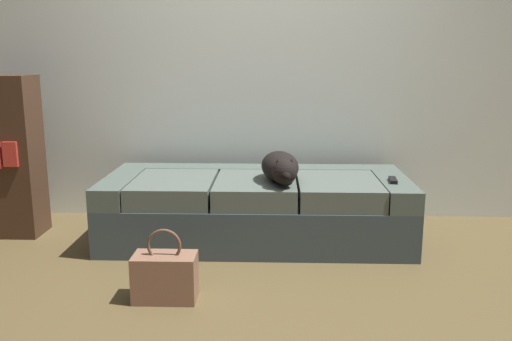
{
  "coord_description": "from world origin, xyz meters",
  "views": [
    {
      "loc": [
        0.11,
        -2.53,
        1.23
      ],
      "look_at": [
        0.0,
        0.95,
        0.49
      ],
      "focal_mm": 38.04,
      "sensor_mm": 36.0,
      "label": 1
    }
  ],
  "objects_px": {
    "couch": "(256,208)",
    "dog_dark": "(281,167)",
    "handbag": "(165,276)",
    "tv_remote": "(393,180)"
  },
  "relations": [
    {
      "from": "handbag",
      "to": "tv_remote",
      "type": "bearing_deg",
      "value": 32.08
    },
    {
      "from": "couch",
      "to": "handbag",
      "type": "height_order",
      "value": "couch"
    },
    {
      "from": "dog_dark",
      "to": "tv_remote",
      "type": "bearing_deg",
      "value": 2.18
    },
    {
      "from": "couch",
      "to": "tv_remote",
      "type": "xyz_separation_m",
      "value": [
        0.88,
        -0.13,
        0.23
      ]
    },
    {
      "from": "dog_dark",
      "to": "handbag",
      "type": "relative_size",
      "value": 1.47
    },
    {
      "from": "dog_dark",
      "to": "tv_remote",
      "type": "distance_m",
      "value": 0.72
    },
    {
      "from": "couch",
      "to": "dog_dark",
      "type": "bearing_deg",
      "value": -45.01
    },
    {
      "from": "couch",
      "to": "dog_dark",
      "type": "distance_m",
      "value": 0.39
    },
    {
      "from": "tv_remote",
      "to": "dog_dark",
      "type": "bearing_deg",
      "value": -171.49
    },
    {
      "from": "dog_dark",
      "to": "handbag",
      "type": "height_order",
      "value": "dog_dark"
    }
  ]
}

